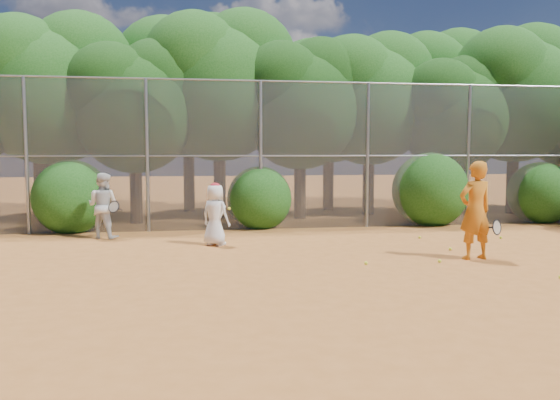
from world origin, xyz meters
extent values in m
plane|color=#A55C25|center=(0.00, 0.00, 0.00)|extent=(80.00, 80.00, 0.00)
cylinder|color=gray|center=(-7.00, 6.00, 2.00)|extent=(0.09, 0.09, 4.00)
cylinder|color=gray|center=(-4.00, 6.00, 2.00)|extent=(0.09, 0.09, 4.00)
cylinder|color=gray|center=(-1.00, 6.00, 2.00)|extent=(0.09, 0.09, 4.00)
cylinder|color=gray|center=(2.00, 6.00, 2.00)|extent=(0.09, 0.09, 4.00)
cylinder|color=gray|center=(5.00, 6.00, 2.00)|extent=(0.09, 0.09, 4.00)
cylinder|color=gray|center=(0.00, 6.00, 4.00)|extent=(20.00, 0.05, 0.05)
cylinder|color=gray|center=(0.00, 6.00, 2.00)|extent=(20.00, 0.04, 0.04)
cube|color=slate|center=(0.00, 6.00, 2.00)|extent=(20.00, 0.02, 4.00)
cylinder|color=black|center=(-7.00, 8.50, 1.26)|extent=(0.38, 0.38, 2.52)
sphere|color=#174812|center=(-7.00, 8.50, 3.73)|extent=(4.03, 4.03, 4.03)
sphere|color=#174812|center=(-6.19, 8.90, 4.74)|extent=(3.23, 3.23, 3.23)
sphere|color=#174812|center=(-7.71, 8.20, 4.54)|extent=(3.02, 3.02, 3.02)
cylinder|color=black|center=(-4.50, 7.80, 1.08)|extent=(0.36, 0.36, 2.17)
sphere|color=black|center=(-4.50, 7.80, 3.21)|extent=(3.47, 3.47, 3.47)
sphere|color=black|center=(-3.81, 8.15, 4.08)|extent=(2.78, 2.78, 2.78)
sphere|color=black|center=(-5.11, 7.54, 3.91)|extent=(2.60, 2.60, 2.60)
cylinder|color=black|center=(-2.00, 8.80, 1.33)|extent=(0.39, 0.39, 2.66)
sphere|color=#174812|center=(-2.00, 8.80, 3.94)|extent=(4.26, 4.26, 4.26)
sphere|color=#174812|center=(-1.15, 9.23, 5.00)|extent=(3.40, 3.40, 3.40)
sphere|color=#174812|center=(-2.74, 8.48, 4.79)|extent=(3.19, 3.19, 3.19)
cylinder|color=black|center=(0.50, 8.20, 1.14)|extent=(0.37, 0.37, 2.27)
sphere|color=black|center=(0.50, 8.20, 3.37)|extent=(3.64, 3.64, 3.64)
sphere|color=black|center=(1.23, 8.56, 4.28)|extent=(2.91, 2.91, 2.91)
sphere|color=black|center=(-0.14, 7.93, 4.10)|extent=(2.73, 2.73, 2.73)
cylinder|color=black|center=(3.00, 9.00, 1.22)|extent=(0.38, 0.38, 2.45)
sphere|color=#174812|center=(3.00, 9.00, 3.63)|extent=(3.92, 3.92, 3.92)
sphere|color=#174812|center=(3.78, 9.39, 4.61)|extent=(3.14, 3.14, 3.14)
sphere|color=#174812|center=(2.31, 8.71, 4.41)|extent=(2.94, 2.94, 2.94)
cylinder|color=black|center=(5.50, 8.00, 1.05)|extent=(0.36, 0.36, 2.10)
sphere|color=black|center=(5.50, 8.00, 3.11)|extent=(3.36, 3.36, 3.36)
sphere|color=black|center=(6.17, 8.34, 3.95)|extent=(2.69, 2.69, 2.69)
sphere|color=black|center=(4.91, 7.75, 3.78)|extent=(2.52, 2.52, 2.52)
cylinder|color=black|center=(8.00, 8.60, 1.29)|extent=(0.39, 0.39, 2.59)
sphere|color=#174812|center=(8.00, 8.60, 3.83)|extent=(4.14, 4.14, 4.14)
sphere|color=#174812|center=(8.83, 9.01, 4.87)|extent=(3.32, 3.32, 3.32)
sphere|color=#174812|center=(7.27, 8.29, 4.66)|extent=(3.11, 3.11, 3.11)
cylinder|color=black|center=(-8.00, 10.80, 1.31)|extent=(0.39, 0.39, 2.62)
sphere|color=#174812|center=(-8.00, 10.80, 3.88)|extent=(4.20, 4.20, 4.20)
sphere|color=#174812|center=(-7.16, 11.22, 4.94)|extent=(3.36, 3.36, 3.36)
sphere|color=#174812|center=(-8.73, 10.49, 4.72)|extent=(3.15, 3.15, 3.15)
cylinder|color=black|center=(-3.00, 11.00, 1.40)|extent=(0.40, 0.40, 2.80)
sphere|color=#174812|center=(-3.00, 11.00, 4.14)|extent=(4.48, 4.48, 4.48)
sphere|color=#174812|center=(-2.10, 11.45, 5.26)|extent=(3.58, 3.58, 3.58)
sphere|color=#174812|center=(-3.78, 10.66, 5.04)|extent=(3.36, 3.36, 3.36)
cylinder|color=black|center=(2.00, 10.60, 1.26)|extent=(0.38, 0.38, 2.52)
sphere|color=#174812|center=(2.00, 10.60, 3.73)|extent=(4.03, 4.03, 4.03)
sphere|color=#174812|center=(2.81, 11.00, 4.74)|extent=(3.23, 3.23, 3.23)
sphere|color=#174812|center=(1.29, 10.30, 4.54)|extent=(3.02, 3.02, 3.02)
cylinder|color=black|center=(6.50, 11.20, 1.36)|extent=(0.40, 0.40, 2.73)
sphere|color=#174812|center=(6.50, 11.20, 4.04)|extent=(4.37, 4.37, 4.37)
sphere|color=#174812|center=(7.37, 11.64, 5.13)|extent=(3.49, 3.49, 3.49)
sphere|color=#174812|center=(5.74, 10.87, 4.91)|extent=(3.28, 3.28, 3.28)
sphere|color=#174812|center=(-6.00, 6.30, 1.00)|extent=(2.00, 2.00, 2.00)
sphere|color=#174812|center=(-1.00, 6.30, 0.90)|extent=(1.80, 1.80, 1.80)
sphere|color=#174812|center=(4.00, 6.30, 1.10)|extent=(2.20, 2.20, 2.20)
sphere|color=#174812|center=(7.50, 6.30, 0.95)|extent=(1.90, 1.90, 1.90)
imported|color=#C56C17|center=(2.65, 1.17, 0.96)|extent=(0.76, 0.56, 1.93)
torus|color=black|center=(3.00, 0.97, 0.65)|extent=(0.30, 0.20, 0.30)
cylinder|color=black|center=(2.90, 1.16, 0.62)|extent=(0.17, 0.26, 0.07)
imported|color=white|center=(-2.31, 3.55, 0.69)|extent=(0.81, 0.76, 1.39)
ellipsoid|color=red|center=(-2.31, 3.55, 1.35)|extent=(0.22, 0.22, 0.13)
sphere|color=#C7D526|center=(-2.01, 3.35, 0.85)|extent=(0.07, 0.07, 0.07)
imported|color=silver|center=(-4.98, 4.98, 0.80)|extent=(0.94, 0.84, 1.60)
torus|color=black|center=(-4.68, 4.68, 0.80)|extent=(0.33, 0.25, 0.29)
cylinder|color=black|center=(-4.59, 4.86, 0.72)|extent=(0.15, 0.26, 0.13)
sphere|color=#C7D526|center=(2.63, 2.13, 0.03)|extent=(0.07, 0.07, 0.07)
sphere|color=#C7D526|center=(4.55, 3.42, 0.03)|extent=(0.07, 0.07, 0.07)
sphere|color=#C7D526|center=(0.39, 0.95, 0.03)|extent=(0.07, 0.07, 0.07)
sphere|color=#C7D526|center=(2.63, 3.75, 0.03)|extent=(0.07, 0.07, 0.07)
sphere|color=#C7D526|center=(1.83, 0.94, 0.03)|extent=(0.07, 0.07, 0.07)
camera|label=1|loc=(-2.70, -8.71, 2.09)|focal=35.00mm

